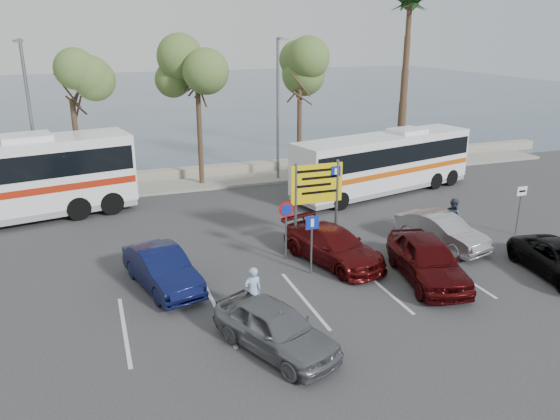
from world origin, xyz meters
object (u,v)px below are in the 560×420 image
object	(u,v)px
street_lamp_left	(30,114)
car_blue	(162,269)
pedestrian_near	(253,291)
coach_bus_right	(383,165)
car_maroon	(333,246)
pedestrian_far	(453,217)
car_silver_a	(275,328)
car_silver_b	(441,231)
street_lamp_right	(278,102)
direction_sign	(317,190)
car_red	(428,259)

from	to	relation	value
street_lamp_left	car_blue	distance (m)	13.42
car_blue	pedestrian_near	world-z (taller)	pedestrian_near
street_lamp_left	coach_bus_right	xyz separation A→B (m)	(17.50, -4.37, -3.02)
car_maroon	pedestrian_far	xyz separation A→B (m)	(6.08, 0.85, 0.17)
car_blue	pedestrian_near	distance (m)	3.74
car_silver_a	car_maroon	size ratio (longest dim) A/B	0.87
street_lamp_left	pedestrian_far	world-z (taller)	street_lamp_left
car_silver_b	pedestrian_near	bearing A→B (deg)	-176.41
street_lamp_right	coach_bus_right	xyz separation A→B (m)	(4.50, -4.37, -3.02)
pedestrian_near	car_silver_b	bearing A→B (deg)	-168.08
direction_sign	car_silver_b	size ratio (longest dim) A/B	0.88
car_blue	street_lamp_right	bearing A→B (deg)	40.57
car_silver_a	car_blue	size ratio (longest dim) A/B	0.97
car_silver_a	direction_sign	bearing A→B (deg)	34.92
car_blue	car_red	world-z (taller)	car_red
car_red	car_silver_b	world-z (taller)	car_red
coach_bus_right	pedestrian_near	world-z (taller)	coach_bus_right
direction_sign	car_silver_a	size ratio (longest dim) A/B	0.88
car_maroon	car_blue	bearing A→B (deg)	163.65
direction_sign	car_maroon	size ratio (longest dim) A/B	0.77
direction_sign	coach_bus_right	distance (m)	8.85
street_lamp_right	car_silver_b	xyz separation A→B (m)	(2.90, -12.02, -3.93)
direction_sign	pedestrian_near	xyz separation A→B (m)	(-4.08, -4.56, -1.63)
coach_bus_right	car_maroon	size ratio (longest dim) A/B	2.39
direction_sign	pedestrian_near	world-z (taller)	direction_sign
street_lamp_right	car_blue	xyz separation A→B (m)	(-8.48, -12.02, -3.91)
street_lamp_left	car_silver_a	bearing A→B (deg)	-67.88
car_silver_a	car_maroon	world-z (taller)	car_silver_a
direction_sign	coach_bus_right	xyz separation A→B (m)	(6.50, 5.95, -0.85)
car_blue	car_maroon	size ratio (longest dim) A/B	0.90
car_blue	car_maroon	distance (m)	6.48
coach_bus_right	car_silver_a	xyz separation A→B (m)	(-10.58, -12.65, -0.88)
car_red	car_silver_b	bearing A→B (deg)	59.09
pedestrian_near	car_blue	bearing A→B (deg)	-55.71
street_lamp_right	pedestrian_far	world-z (taller)	street_lamp_right
car_blue	car_silver_a	bearing A→B (deg)	-78.57
direction_sign	car_silver_a	xyz separation A→B (m)	(-4.09, -6.70, -1.74)
coach_bus_right	car_maroon	bearing A→B (deg)	-130.35
street_lamp_left	coach_bus_right	size ratio (longest dim) A/B	0.72
coach_bus_right	car_silver_a	bearing A→B (deg)	-129.91
car_red	pedestrian_far	size ratio (longest dim) A/B	2.72
car_silver_a	street_lamp_right	bearing A→B (deg)	46.65
street_lamp_left	street_lamp_right	xyz separation A→B (m)	(13.00, 0.00, 0.00)
car_maroon	car_red	xyz separation A→B (m)	(2.50, -2.56, 0.11)
street_lamp_left	car_maroon	size ratio (longest dim) A/B	1.72
direction_sign	car_blue	size ratio (longest dim) A/B	0.86
direction_sign	car_blue	bearing A→B (deg)	-165.34
car_red	pedestrian_near	bearing A→B (deg)	-165.07
pedestrian_near	car_silver_a	bearing A→B (deg)	84.11
car_blue	pedestrian_far	size ratio (longest dim) A/B	2.47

